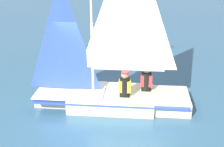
{
  "coord_description": "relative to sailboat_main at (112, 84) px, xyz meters",
  "views": [
    {
      "loc": [
        6.78,
        -4.95,
        4.34
      ],
      "look_at": [
        0.0,
        0.0,
        1.01
      ],
      "focal_mm": 50.0,
      "sensor_mm": 36.0,
      "label": 1
    }
  ],
  "objects": [
    {
      "name": "ground_plane",
      "position": [
        -0.01,
        -0.01,
        -0.68
      ],
      "size": [
        260.0,
        260.0,
        0.0
      ],
      "primitive_type": "plane",
      "color": "#38607A"
    },
    {
      "name": "sailboat_main",
      "position": [
        0.0,
        0.0,
        0.0
      ],
      "size": [
        4.07,
        4.32,
        5.13
      ],
      "rotation": [
        0.0,
        0.0,
        3.99
      ],
      "color": "beige",
      "rests_on": "ground_plane"
    },
    {
      "name": "sailor_helm",
      "position": [
        0.4,
        0.15,
        -0.05
      ],
      "size": [
        0.42,
        0.43,
        1.16
      ],
      "rotation": [
        0.0,
        0.0,
        3.99
      ],
      "color": "black",
      "rests_on": "ground_plane"
    },
    {
      "name": "sailor_crew",
      "position": [
        0.46,
        0.92,
        -0.05
      ],
      "size": [
        0.42,
        0.43,
        1.16
      ],
      "rotation": [
        0.0,
        0.0,
        3.99
      ],
      "color": "black",
      "rests_on": "ground_plane"
    }
  ]
}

